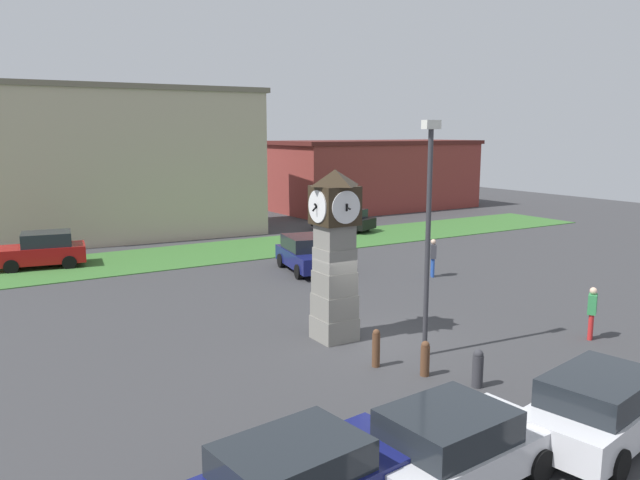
{
  "coord_description": "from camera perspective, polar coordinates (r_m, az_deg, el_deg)",
  "views": [
    {
      "loc": [
        -10.61,
        -14.55,
        6.23
      ],
      "look_at": [
        -0.29,
        2.3,
        2.8
      ],
      "focal_mm": 35.0,
      "sensor_mm": 36.0,
      "label": 1
    }
  ],
  "objects": [
    {
      "name": "street_lamp_near_road",
      "position": [
        17.26,
        9.88,
        1.51
      ],
      "size": [
        0.5,
        0.24,
        6.54
      ],
      "color": "#333338",
      "rests_on": "ground_plane"
    },
    {
      "name": "pedestrian_by_cars",
      "position": [
        27.48,
        10.29,
        -1.39
      ],
      "size": [
        0.42,
        0.47,
        1.66
      ],
      "color": "#264CA5",
      "rests_on": "ground_plane"
    },
    {
      "name": "bollard_near_tower",
      "position": [
        16.15,
        14.23,
        -11.28
      ],
      "size": [
        0.27,
        0.27,
        0.97
      ],
      "color": "#333338",
      "rests_on": "ground_plane"
    },
    {
      "name": "bollard_mid_row",
      "position": [
        16.58,
        9.58,
        -10.61
      ],
      "size": [
        0.24,
        0.24,
        0.93
      ],
      "color": "brown",
      "rests_on": "ground_plane"
    },
    {
      "name": "car_by_building",
      "position": [
        14.22,
        24.54,
        -13.66
      ],
      "size": [
        4.65,
        2.55,
        1.51
      ],
      "color": "silver",
      "rests_on": "ground_plane"
    },
    {
      "name": "car_silver_hatch",
      "position": [
        39.55,
        2.24,
        1.86
      ],
      "size": [
        3.17,
        4.22,
        1.45
      ],
      "color": "black",
      "rests_on": "ground_plane"
    },
    {
      "name": "car_end_of_row",
      "position": [
        28.19,
        -1.31,
        -1.28
      ],
      "size": [
        2.44,
        4.34,
        1.57
      ],
      "color": "navy",
      "rests_on": "ground_plane"
    },
    {
      "name": "car_near_tower",
      "position": [
        11.9,
        12.23,
        -17.84
      ],
      "size": [
        3.99,
        2.22,
        1.45
      ],
      "color": "silver",
      "rests_on": "ground_plane"
    },
    {
      "name": "pedestrian_near_bench",
      "position": [
        20.68,
        23.61,
        -5.87
      ],
      "size": [
        0.47,
        0.41,
        1.62
      ],
      "color": "red",
      "rests_on": "ground_plane"
    },
    {
      "name": "storefront_low_left",
      "position": [
        51.29,
        5.17,
        5.96
      ],
      "size": [
        16.97,
        7.56,
        5.56
      ],
      "color": "maroon",
      "rests_on": "ground_plane"
    },
    {
      "name": "ground_plane",
      "position": [
        19.05,
        4.42,
        -9.27
      ],
      "size": [
        85.27,
        85.27,
        0.0
      ],
      "primitive_type": "plane",
      "color": "#38383A"
    },
    {
      "name": "car_navy_sedan",
      "position": [
        10.62,
        -1.54,
        -21.11
      ],
      "size": [
        4.29,
        2.24,
        1.49
      ],
      "color": "navy",
      "rests_on": "ground_plane"
    },
    {
      "name": "car_far_lot",
      "position": [
        31.68,
        -24.05,
        -0.83
      ],
      "size": [
        4.14,
        2.49,
        1.65
      ],
      "color": "#A51111",
      "rests_on": "ground_plane"
    },
    {
      "name": "grass_verge_far",
      "position": [
        33.05,
        -9.7,
        -1.13
      ],
      "size": [
        51.16,
        5.82,
        0.04
      ],
      "primitive_type": "cube",
      "color": "#386B2D",
      "rests_on": "ground_plane"
    },
    {
      "name": "bollard_far_row",
      "position": [
        17.0,
        5.15,
        -9.78
      ],
      "size": [
        0.21,
        0.21,
        1.04
      ],
      "color": "brown",
      "rests_on": "ground_plane"
    },
    {
      "name": "clock_tower",
      "position": [
        18.55,
        1.34,
        -1.16
      ],
      "size": [
        1.57,
        1.61,
        5.16
      ],
      "color": "gray",
      "rests_on": "ground_plane"
    },
    {
      "name": "warehouse_blue_far",
      "position": [
        39.49,
        -17.27,
        6.79
      ],
      "size": [
        16.18,
        8.43,
        8.83
      ],
      "color": "#B7A88E",
      "rests_on": "ground_plane"
    }
  ]
}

